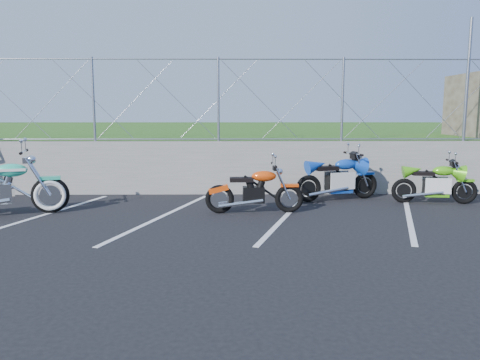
{
  "coord_description": "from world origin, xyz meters",
  "views": [
    {
      "loc": [
        1.4,
        -7.92,
        2.02
      ],
      "look_at": [
        1.5,
        1.3,
        0.66
      ],
      "focal_mm": 35.0,
      "sensor_mm": 36.0,
      "label": 1
    }
  ],
  "objects_px": {
    "naked_orange": "(256,192)",
    "sportbike_blue": "(339,180)",
    "sportbike_green": "(436,185)",
    "cruiser_turquoise": "(2,190)"
  },
  "relations": [
    {
      "from": "sportbike_green",
      "to": "cruiser_turquoise",
      "type": "bearing_deg",
      "value": -165.71
    },
    {
      "from": "sportbike_green",
      "to": "sportbike_blue",
      "type": "xyz_separation_m",
      "value": [
        -2.06,
        0.4,
        0.05
      ]
    },
    {
      "from": "sportbike_green",
      "to": "sportbike_blue",
      "type": "relative_size",
      "value": 0.91
    },
    {
      "from": "cruiser_turquoise",
      "to": "naked_orange",
      "type": "distance_m",
      "value": 4.94
    },
    {
      "from": "sportbike_blue",
      "to": "sportbike_green",
      "type": "bearing_deg",
      "value": -28.21
    },
    {
      "from": "sportbike_green",
      "to": "sportbike_blue",
      "type": "distance_m",
      "value": 2.1
    },
    {
      "from": "naked_orange",
      "to": "sportbike_blue",
      "type": "height_order",
      "value": "sportbike_blue"
    },
    {
      "from": "naked_orange",
      "to": "sportbike_green",
      "type": "xyz_separation_m",
      "value": [
        4.01,
        0.95,
        -0.01
      ]
    },
    {
      "from": "cruiser_turquoise",
      "to": "sportbike_green",
      "type": "xyz_separation_m",
      "value": [
        8.95,
        1.15,
        -0.09
      ]
    },
    {
      "from": "naked_orange",
      "to": "sportbike_blue",
      "type": "relative_size",
      "value": 0.98
    }
  ]
}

